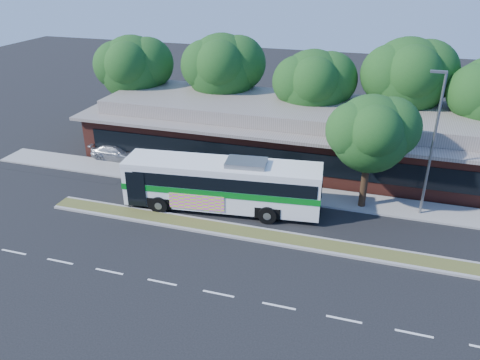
{
  "coord_description": "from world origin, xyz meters",
  "views": [
    {
      "loc": [
        6.29,
        -21.89,
        14.81
      ],
      "look_at": [
        -1.52,
        3.49,
        2.0
      ],
      "focal_mm": 35.0,
      "sensor_mm": 36.0,
      "label": 1
    }
  ],
  "objects": [
    {
      "name": "lamp_post",
      "position": [
        9.56,
        6.0,
        4.9
      ],
      "size": [
        0.93,
        0.18,
        9.07
      ],
      "color": "slate",
      "rests_on": "ground"
    },
    {
      "name": "tree_bg_c",
      "position": [
        1.4,
        15.13,
        5.59
      ],
      "size": [
        6.24,
        5.6,
        8.26
      ],
      "color": "black",
      "rests_on": "ground"
    },
    {
      "name": "sidewalk",
      "position": [
        0.0,
        6.4,
        0.06
      ],
      "size": [
        44.0,
        2.6,
        0.12
      ],
      "primitive_type": "cube",
      "color": "gray",
      "rests_on": "ground"
    },
    {
      "name": "sidewalk_tree",
      "position": [
        6.34,
        6.04,
        5.16
      ],
      "size": [
        5.33,
        4.78,
        7.44
      ],
      "color": "black",
      "rests_on": "ground"
    },
    {
      "name": "tree_bg_b",
      "position": [
        -6.57,
        16.14,
        6.14
      ],
      "size": [
        6.69,
        6.0,
        9.0
      ],
      "color": "black",
      "rests_on": "ground"
    },
    {
      "name": "plaza_building",
      "position": [
        0.0,
        12.99,
        2.13
      ],
      "size": [
        33.2,
        11.2,
        4.45
      ],
      "color": "#5E261D",
      "rests_on": "ground"
    },
    {
      "name": "median_strip",
      "position": [
        0.0,
        0.6,
        0.07
      ],
      "size": [
        26.0,
        1.1,
        0.15
      ],
      "primitive_type": "cube",
      "color": "#4A4E21",
      "rests_on": "ground"
    },
    {
      "name": "transit_bus",
      "position": [
        -2.52,
        3.09,
        1.94
      ],
      "size": [
        12.64,
        4.06,
        3.49
      ],
      "rotation": [
        0.0,
        0.0,
        0.11
      ],
      "color": "white",
      "rests_on": "ground"
    },
    {
      "name": "tree_bg_a",
      "position": [
        -14.58,
        15.14,
        5.87
      ],
      "size": [
        6.47,
        5.8,
        8.63
      ],
      "color": "black",
      "rests_on": "ground"
    },
    {
      "name": "ground",
      "position": [
        0.0,
        0.0,
        0.0
      ],
      "size": [
        120.0,
        120.0,
        0.0
      ],
      "primitive_type": "plane",
      "color": "black",
      "rests_on": "ground"
    },
    {
      "name": "sedan",
      "position": [
        -13.17,
        8.19,
        0.64
      ],
      "size": [
        4.39,
        1.82,
        1.27
      ],
      "primitive_type": "imported",
      "rotation": [
        0.0,
        0.0,
        1.56
      ],
      "color": "#AAACB1",
      "rests_on": "ground"
    },
    {
      "name": "parking_lot",
      "position": [
        -18.0,
        10.0,
        0.01
      ],
      "size": [
        14.0,
        12.0,
        0.01
      ],
      "primitive_type": "cube",
      "color": "black",
      "rests_on": "ground"
    },
    {
      "name": "tree_bg_d",
      "position": [
        8.45,
        16.15,
        6.42
      ],
      "size": [
        6.91,
        6.2,
        9.37
      ],
      "color": "black",
      "rests_on": "ground"
    }
  ]
}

